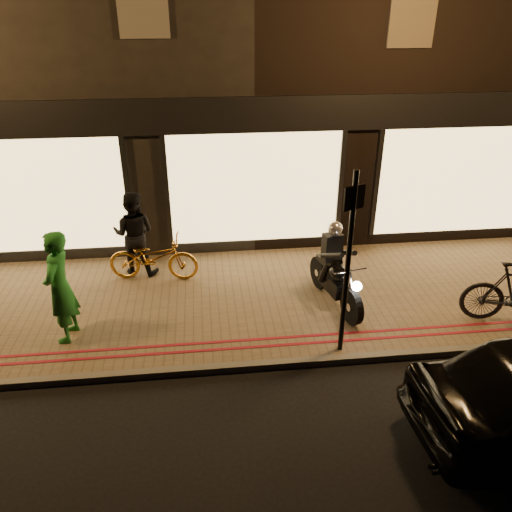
{
  "coord_description": "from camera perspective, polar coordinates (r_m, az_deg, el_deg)",
  "views": [
    {
      "loc": [
        -1.12,
        -6.08,
        5.13
      ],
      "look_at": [
        -0.22,
        1.79,
        1.1
      ],
      "focal_mm": 35.0,
      "sensor_mm": 36.0,
      "label": 1
    }
  ],
  "objects": [
    {
      "name": "sign_post",
      "position": [
        7.45,
        10.53,
        -0.09
      ],
      "size": [
        0.33,
        0.17,
        3.0
      ],
      "rotation": [
        0.0,
        0.0,
        0.4
      ],
      "color": "black",
      "rests_on": "sidewalk"
    },
    {
      "name": "person_green",
      "position": [
        8.56,
        -21.51,
        -3.35
      ],
      "size": [
        0.55,
        0.75,
        1.92
      ],
      "primitive_type": "imported",
      "rotation": [
        0.0,
        0.0,
        -1.71
      ],
      "color": "#1C6C23",
      "rests_on": "sidewalk"
    },
    {
      "name": "red_kerb_lines",
      "position": [
        8.38,
        2.5,
        -9.74
      ],
      "size": [
        50.0,
        0.26,
        0.01
      ],
      "color": "maroon",
      "rests_on": "sidewalk"
    },
    {
      "name": "ground",
      "position": [
        8.03,
        3.1,
        -12.77
      ],
      "size": [
        90.0,
        90.0,
        0.0
      ],
      "primitive_type": "plane",
      "color": "black",
      "rests_on": "ground"
    },
    {
      "name": "motorcycle",
      "position": [
        9.18,
        9.01,
        -2.0
      ],
      "size": [
        0.7,
        1.92,
        1.59
      ],
      "rotation": [
        0.0,
        0.0,
        0.21
      ],
      "color": "black",
      "rests_on": "sidewalk"
    },
    {
      "name": "building_row",
      "position": [
        15.14,
        -2.44,
        23.59
      ],
      "size": [
        48.0,
        10.11,
        8.5
      ],
      "color": "black",
      "rests_on": "ground"
    },
    {
      "name": "person_dark",
      "position": [
        10.29,
        -13.76,
        2.49
      ],
      "size": [
        0.96,
        0.81,
        1.76
      ],
      "primitive_type": "imported",
      "rotation": [
        0.0,
        0.0,
        2.96
      ],
      "color": "black",
      "rests_on": "sidewalk"
    },
    {
      "name": "sidewalk",
      "position": [
        9.6,
        1.18,
        -4.91
      ],
      "size": [
        50.0,
        4.0,
        0.12
      ],
      "primitive_type": "cube",
      "color": "brown",
      "rests_on": "ground"
    },
    {
      "name": "bicycle_gold",
      "position": [
        10.16,
        -11.65,
        -0.18
      ],
      "size": [
        1.86,
        0.88,
        0.94
      ],
      "primitive_type": "imported",
      "rotation": [
        0.0,
        0.0,
        1.42
      ],
      "color": "#BF7E21",
      "rests_on": "sidewalk"
    },
    {
      "name": "kerb_stone",
      "position": [
        8.03,
        3.05,
        -12.21
      ],
      "size": [
        50.0,
        0.14,
        0.12
      ],
      "primitive_type": "cube",
      "color": "#59544C",
      "rests_on": "ground"
    }
  ]
}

